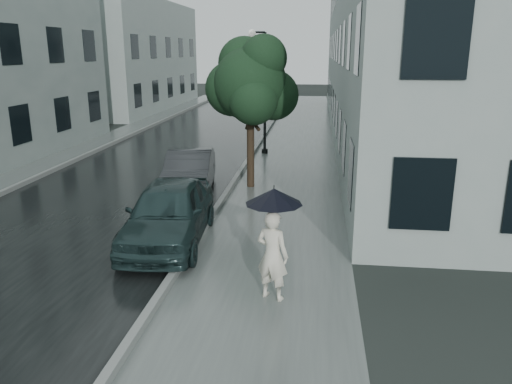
# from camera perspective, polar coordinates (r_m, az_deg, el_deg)

# --- Properties ---
(ground) EXTENTS (120.00, 120.00, 0.00)m
(ground) POSITION_cam_1_polar(r_m,az_deg,el_deg) (9.59, -0.79, -11.29)
(ground) COLOR black
(ground) RESTS_ON ground
(sidewalk) EXTENTS (3.50, 60.00, 0.01)m
(sidewalk) POSITION_cam_1_polar(r_m,az_deg,el_deg) (20.93, 4.34, 3.78)
(sidewalk) COLOR slate
(sidewalk) RESTS_ON ground
(kerb_near) EXTENTS (0.15, 60.00, 0.15)m
(kerb_near) POSITION_cam_1_polar(r_m,az_deg,el_deg) (21.08, -0.63, 4.10)
(kerb_near) COLOR slate
(kerb_near) RESTS_ON ground
(asphalt_road) EXTENTS (6.85, 60.00, 0.00)m
(asphalt_road) POSITION_cam_1_polar(r_m,az_deg,el_deg) (21.82, -9.80, 4.09)
(asphalt_road) COLOR black
(asphalt_road) RESTS_ON ground
(kerb_far) EXTENTS (0.15, 60.00, 0.15)m
(kerb_far) POSITION_cam_1_polar(r_m,az_deg,el_deg) (23.06, -18.20, 4.33)
(kerb_far) COLOR slate
(kerb_far) RESTS_ON ground
(sidewalk_far) EXTENTS (1.70, 60.00, 0.01)m
(sidewalk_far) POSITION_cam_1_polar(r_m,az_deg,el_deg) (23.47, -20.23, 4.16)
(sidewalk_far) COLOR #4C5451
(sidewalk_far) RESTS_ON ground
(building_near) EXTENTS (7.02, 36.00, 9.00)m
(building_near) POSITION_cam_1_polar(r_m,az_deg,el_deg) (28.28, 16.36, 15.52)
(building_near) COLOR gray
(building_near) RESTS_ON ground
(building_far_b) EXTENTS (7.02, 18.00, 8.00)m
(building_far_b) POSITION_cam_1_polar(r_m,az_deg,el_deg) (41.25, -14.74, 14.86)
(building_far_b) COLOR gray
(building_far_b) RESTS_ON ground
(pedestrian) EXTENTS (0.72, 0.60, 1.67)m
(pedestrian) POSITION_cam_1_polar(r_m,az_deg,el_deg) (9.00, 1.89, -7.25)
(pedestrian) COLOR beige
(pedestrian) RESTS_ON sidewalk
(umbrella) EXTENTS (1.34, 1.34, 1.20)m
(umbrella) POSITION_cam_1_polar(r_m,az_deg,el_deg) (8.63, 2.06, -0.49)
(umbrella) COLOR black
(umbrella) RESTS_ON ground
(street_tree) EXTENTS (3.05, 2.77, 4.87)m
(street_tree) POSITION_cam_1_polar(r_m,az_deg,el_deg) (16.20, -0.61, 12.37)
(street_tree) COLOR #332619
(street_tree) RESTS_ON ground
(lamp_post) EXTENTS (0.84, 0.38, 5.21)m
(lamp_post) POSITION_cam_1_polar(r_m,az_deg,el_deg) (21.70, 0.63, 12.19)
(lamp_post) COLOR black
(lamp_post) RESTS_ON ground
(car_near) EXTENTS (2.02, 4.40, 1.46)m
(car_near) POSITION_cam_1_polar(r_m,az_deg,el_deg) (11.83, -9.91, -2.28)
(car_near) COLOR #1B2E2E
(car_near) RESTS_ON ground
(car_far) EXTENTS (1.93, 4.15, 1.32)m
(car_far) POSITION_cam_1_polar(r_m,az_deg,el_deg) (15.96, -7.63, 2.29)
(car_far) COLOR #232628
(car_far) RESTS_ON ground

